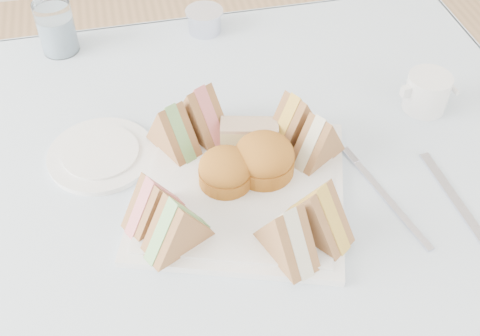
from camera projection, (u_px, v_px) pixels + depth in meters
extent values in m
cube|color=silver|center=(253.00, 210.00, 0.86)|extent=(1.02, 1.02, 0.01)
cube|color=silver|center=(240.00, 189.00, 0.87)|extent=(0.38, 0.38, 0.01)
cylinder|color=#A65D15|center=(226.00, 170.00, 0.85)|extent=(0.09, 0.09, 0.05)
cylinder|color=#A65D15|center=(264.00, 158.00, 0.87)|extent=(0.09, 0.09, 0.06)
cube|color=tan|center=(249.00, 134.00, 0.92)|extent=(0.09, 0.06, 0.04)
cylinder|color=silver|center=(101.00, 155.00, 0.92)|extent=(0.20, 0.20, 0.01)
cylinder|color=white|center=(56.00, 27.00, 1.09)|extent=(0.07, 0.07, 0.10)
cylinder|color=silver|center=(205.00, 22.00, 1.15)|extent=(0.09, 0.09, 0.04)
cube|color=silver|center=(454.00, 198.00, 0.87)|extent=(0.02, 0.19, 0.00)
cube|color=silver|center=(391.00, 204.00, 0.86)|extent=(0.05, 0.18, 0.00)
cylinder|color=silver|center=(427.00, 92.00, 0.99)|extent=(0.08, 0.08, 0.06)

